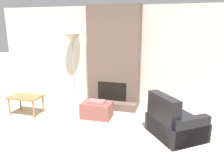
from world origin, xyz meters
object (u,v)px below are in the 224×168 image
(side_table, at_px, (26,98))
(armchair, at_px, (173,123))
(ottoman, at_px, (97,110))
(floor_lamp_left, at_px, (72,41))

(side_table, bearing_deg, armchair, -3.19)
(ottoman, relative_size, floor_lamp_left, 0.37)
(ottoman, xyz_separation_m, floor_lamp_left, (-1.00, 0.93, 1.50))
(ottoman, distance_m, floor_lamp_left, 2.03)
(ottoman, distance_m, armchair, 1.79)
(armchair, bearing_deg, ottoman, 38.38)
(floor_lamp_left, bearing_deg, armchair, -26.97)
(armchair, bearing_deg, floor_lamp_left, 26.23)
(side_table, height_order, floor_lamp_left, floor_lamp_left)
(ottoman, xyz_separation_m, armchair, (1.73, -0.46, 0.07))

